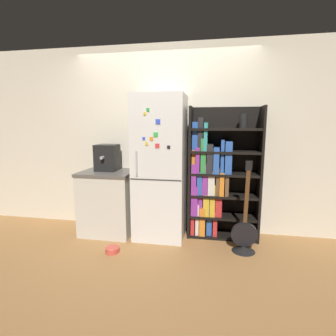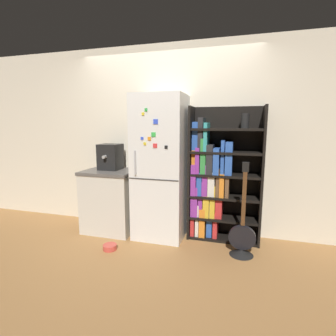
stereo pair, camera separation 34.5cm
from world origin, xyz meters
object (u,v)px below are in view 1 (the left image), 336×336
refrigerator (160,168)px  bookshelf (215,179)px  pet_bowl (112,249)px  espresso_machine (107,158)px  guitar (244,238)px

refrigerator → bookshelf: size_ratio=1.09×
refrigerator → pet_bowl: 1.18m
espresso_machine → pet_bowl: bearing=-65.1°
espresso_machine → guitar: bearing=-10.4°
refrigerator → espresso_machine: size_ratio=5.22×
refrigerator → bookshelf: (0.72, 0.14, -0.16)m
guitar → refrigerator: bearing=165.2°
refrigerator → espresso_machine: (-0.77, 0.05, 0.11)m
refrigerator → espresso_machine: bearing=176.1°
pet_bowl → guitar: bearing=11.2°
espresso_machine → pet_bowl: size_ratio=2.13×
guitar → espresso_machine: bearing=169.6°
pet_bowl → refrigerator: bearing=51.8°
guitar → pet_bowl: bearing=-168.8°
refrigerator → pet_bowl: (-0.47, -0.59, -0.91)m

